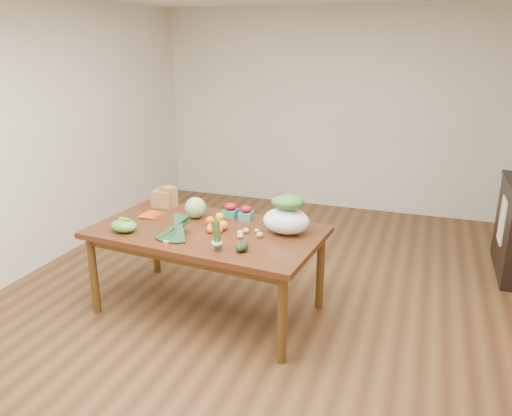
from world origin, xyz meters
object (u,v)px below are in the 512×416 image
(kale_bunch, at_px, (173,229))
(mandarin_cluster, at_px, (215,227))
(paper_bag, at_px, (164,197))
(salad_bag, at_px, (286,216))
(dining_table, at_px, (208,270))
(asparagus_bundle, at_px, (217,235))
(cabbage, at_px, (195,208))

(kale_bunch, bearing_deg, mandarin_cluster, 51.53)
(paper_bag, xyz_separation_m, salad_bag, (1.29, -0.29, 0.05))
(dining_table, xyz_separation_m, asparagus_bundle, (0.26, -0.38, 0.50))
(mandarin_cluster, xyz_separation_m, asparagus_bundle, (0.17, -0.36, 0.08))
(paper_bag, bearing_deg, asparagus_bundle, -41.96)
(paper_bag, xyz_separation_m, mandarin_cluster, (0.73, -0.46, -0.05))
(mandarin_cluster, xyz_separation_m, kale_bunch, (-0.25, -0.26, 0.04))
(cabbage, xyz_separation_m, kale_bunch, (0.06, -0.52, -0.01))
(cabbage, relative_size, kale_bunch, 0.47)
(paper_bag, relative_size, salad_bag, 0.70)
(dining_table, height_order, mandarin_cluster, mandarin_cluster)
(mandarin_cluster, distance_m, kale_bunch, 0.36)
(mandarin_cluster, bearing_deg, paper_bag, 148.07)
(mandarin_cluster, bearing_deg, asparagus_bundle, -64.13)
(cabbage, relative_size, salad_bag, 0.49)
(dining_table, relative_size, kale_bunch, 4.71)
(mandarin_cluster, bearing_deg, cabbage, 139.41)
(kale_bunch, relative_size, salad_bag, 1.04)
(dining_table, bearing_deg, cabbage, 137.53)
(paper_bag, relative_size, asparagus_bundle, 1.07)
(paper_bag, height_order, salad_bag, salad_bag)
(dining_table, distance_m, mandarin_cluster, 0.43)
(cabbage, height_order, mandarin_cluster, cabbage)
(mandarin_cluster, height_order, salad_bag, salad_bag)
(cabbage, relative_size, asparagus_bundle, 0.75)
(dining_table, relative_size, salad_bag, 4.92)
(mandarin_cluster, height_order, kale_bunch, kale_bunch)
(cabbage, distance_m, asparagus_bundle, 0.78)
(mandarin_cluster, relative_size, salad_bag, 0.47)
(cabbage, bearing_deg, asparagus_bundle, -52.37)
(dining_table, height_order, paper_bag, paper_bag)
(paper_bag, xyz_separation_m, asparagus_bundle, (0.91, -0.81, 0.03))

